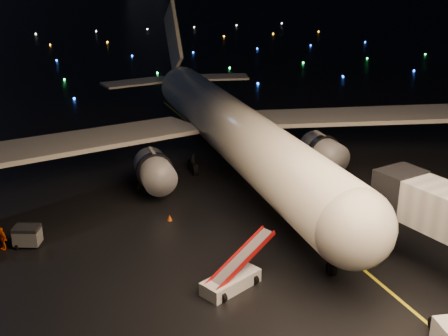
{
  "coord_description": "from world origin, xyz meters",
  "views": [
    {
      "loc": [
        -9.81,
        -27.38,
        20.72
      ],
      "look_at": [
        5.36,
        12.0,
        5.0
      ],
      "focal_mm": 45.0,
      "sensor_mm": 36.0,
      "label": 1
    }
  ],
  "objects_px": {
    "belt_loader": "(231,268)",
    "baggage_cart_0": "(27,236)",
    "airliner": "(224,93)",
    "crew_c": "(2,238)"
  },
  "relations": [
    {
      "from": "belt_loader",
      "to": "baggage_cart_0",
      "type": "xyz_separation_m",
      "value": [
        -12.35,
        11.15,
        -0.69
      ]
    },
    {
      "from": "airliner",
      "to": "baggage_cart_0",
      "type": "bearing_deg",
      "value": -147.76
    },
    {
      "from": "belt_loader",
      "to": "crew_c",
      "type": "xyz_separation_m",
      "value": [
        -14.16,
        11.27,
        -0.6
      ]
    },
    {
      "from": "airliner",
      "to": "baggage_cart_0",
      "type": "relative_size",
      "value": 28.59
    },
    {
      "from": "crew_c",
      "to": "baggage_cart_0",
      "type": "bearing_deg",
      "value": 53.86
    },
    {
      "from": "belt_loader",
      "to": "crew_c",
      "type": "height_order",
      "value": "belt_loader"
    },
    {
      "from": "baggage_cart_0",
      "to": "airliner",
      "type": "bearing_deg",
      "value": 52.07
    },
    {
      "from": "crew_c",
      "to": "belt_loader",
      "type": "bearing_deg",
      "value": 18.99
    },
    {
      "from": "belt_loader",
      "to": "baggage_cart_0",
      "type": "height_order",
      "value": "belt_loader"
    },
    {
      "from": "airliner",
      "to": "baggage_cart_0",
      "type": "height_order",
      "value": "airliner"
    }
  ]
}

